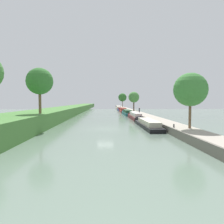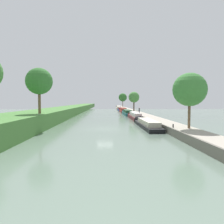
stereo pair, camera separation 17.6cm
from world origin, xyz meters
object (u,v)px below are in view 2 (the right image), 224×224
Objects in this scene: mooring_bollard_far at (121,107)px; person_walking at (139,110)px; narrowboat_maroon at (134,116)px; narrowboat_red at (123,110)px; narrowboat_blue at (120,109)px; narrowboat_teal at (127,113)px; mooring_bollard_near at (173,126)px; narrowboat_black at (146,124)px; narrowboat_cream at (118,108)px.

person_walking is at bearing -89.53° from mooring_bollard_far.
mooring_bollard_far is at bearing 90.47° from person_walking.
narrowboat_maroon reaches higher than mooring_bollard_far.
person_walking is at bearing 71.73° from narrowboat_maroon.
mooring_bollard_far is at bearing 87.20° from narrowboat_red.
narrowboat_teal is at bearing -89.96° from narrowboat_blue.
mooring_bollard_near is at bearing -85.75° from narrowboat_maroon.
narrowboat_teal is 1.32× the size of narrowboat_blue.
person_walking reaches higher than narrowboat_black.
mooring_bollard_near is at bearing -88.41° from narrowboat_blue.
narrowboat_black is 60.68m from narrowboat_blue.
narrowboat_maroon is 0.86× the size of narrowboat_cream.
narrowboat_red is 28.90m from narrowboat_cream.
narrowboat_teal reaches higher than mooring_bollard_near.
narrowboat_blue is (-0.02, 29.40, -0.13)m from narrowboat_teal.
person_walking is 29.95m from mooring_bollard_near.
person_walking is (2.41, -54.30, 1.11)m from narrowboat_cream.
narrowboat_black is at bearing -89.92° from narrowboat_teal.
narrowboat_cream is at bearing 92.54° from person_walking.
narrowboat_teal is (-0.04, 31.28, 0.14)m from narrowboat_black.
narrowboat_maroon is 7.22m from person_walking.
narrowboat_blue reaches higher than narrowboat_black.
mooring_bollard_near and mooring_bollard_far have the same top height.
mooring_bollard_near is at bearing -87.25° from narrowboat_teal.
narrowboat_cream is (0.01, 44.71, 0.01)m from narrowboat_teal.
narrowboat_cream is (-0.09, 28.90, 0.01)m from narrowboat_red.
mooring_bollard_near reaches higher than narrowboat_black.
narrowboat_black is at bearing -90.07° from narrowboat_red.
narrowboat_red is 25.53m from person_walking.
narrowboat_red is 28.95× the size of mooring_bollard_far.
person_walking is at bearing -87.46° from narrowboat_cream.
mooring_bollard_far is (-0.52, 62.19, -0.65)m from person_walking.
narrowboat_cream is 38.00× the size of mooring_bollard_near.
narrowboat_cream is 84.26m from mooring_bollard_near.
narrowboat_cream is at bearing 89.90° from narrowboat_blue.
mooring_bollard_near is (1.72, -23.16, 0.44)m from narrowboat_maroon.
narrowboat_maroon is 16.37m from narrowboat_teal.
narrowboat_red is at bearing -92.80° from mooring_bollard_far.
narrowboat_maroon is at bearing -108.27° from person_walking.
person_walking reaches higher than narrowboat_teal.
narrowboat_blue is (-0.20, 45.77, -0.15)m from narrowboat_maroon.
mooring_bollard_near is (1.90, -39.54, 0.47)m from narrowboat_teal.
narrowboat_blue is at bearing -90.10° from narrowboat_cream.
person_walking is (2.42, -9.59, 1.11)m from narrowboat_teal.
person_walking is (2.24, 6.78, 1.09)m from narrowboat_maroon.
narrowboat_red is (-0.08, 32.18, -0.03)m from narrowboat_maroon.
narrowboat_red is 7.85× the size of person_walking.
narrowboat_maroon is (0.14, 14.91, 0.16)m from narrowboat_black.
narrowboat_blue is at bearing 93.57° from person_walking.
narrowboat_maroon is 68.99m from mooring_bollard_far.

